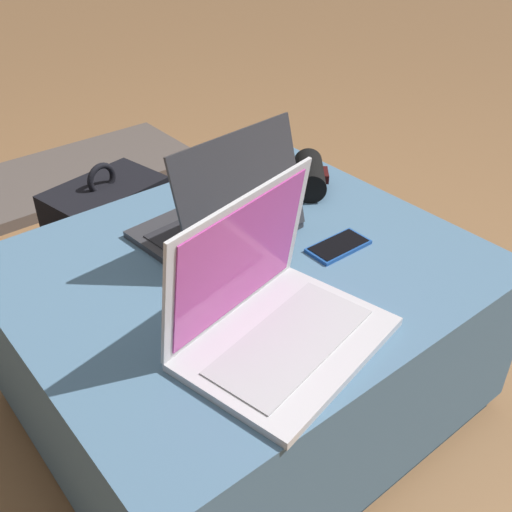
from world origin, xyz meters
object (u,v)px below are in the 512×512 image
Objects in this scene: backpack at (111,251)px; wrist_brace at (310,175)px; laptop_far at (223,217)px; cell_phone at (338,246)px; laptop_near at (271,314)px.

backpack is 2.78× the size of wrist_brace.
cell_phone is at bearing 126.69° from laptop_far.
wrist_brace is at bearing 27.73° from laptop_near.
backpack is 0.61m from wrist_brace.
backpack is (-0.09, 0.44, -0.28)m from laptop_far.
laptop_far is 0.53m from backpack.
wrist_brace is at bearing 150.35° from cell_phone.
laptop_far reaches higher than wrist_brace.
wrist_brace is (0.44, 0.37, -0.02)m from laptop_near.
laptop_near is 0.33m from cell_phone.
laptop_near is 0.58m from wrist_brace.
laptop_near is 0.85× the size of backpack.
cell_phone is 0.82× the size of wrist_brace.
backpack is at bearing -157.28° from cell_phone.
laptop_near is at bearing 62.57° from laptop_far.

